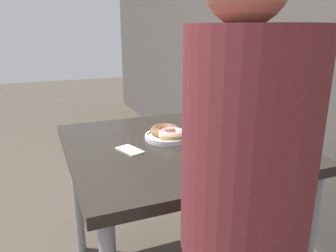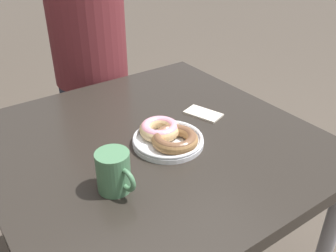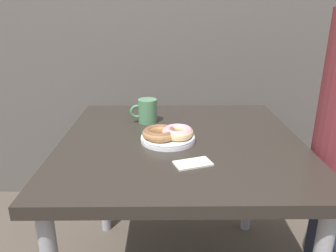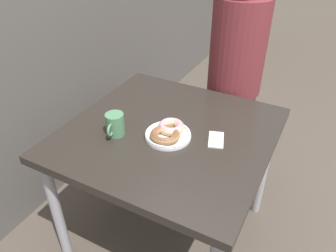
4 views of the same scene
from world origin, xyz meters
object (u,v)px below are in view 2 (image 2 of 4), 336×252
(dining_table, at_px, (153,161))
(person_figure, at_px, (90,64))
(coffee_mug, at_px, (114,171))
(napkin, at_px, (203,114))
(donut_plate, at_px, (168,136))

(dining_table, distance_m, person_figure, 0.66)
(coffee_mug, height_order, napkin, coffee_mug)
(person_figure, height_order, napkin, person_figure)
(dining_table, xyz_separation_m, napkin, (0.03, -0.22, 0.08))
(dining_table, distance_m, coffee_mug, 0.27)
(donut_plate, relative_size, coffee_mug, 1.92)
(dining_table, height_order, donut_plate, donut_plate)
(dining_table, relative_size, coffee_mug, 7.79)
(person_figure, bearing_deg, dining_table, 170.95)
(donut_plate, height_order, person_figure, person_figure)
(coffee_mug, height_order, person_figure, person_figure)
(dining_table, distance_m, donut_plate, 0.12)
(donut_plate, bearing_deg, dining_table, 23.96)
(coffee_mug, relative_size, napkin, 0.88)
(dining_table, height_order, napkin, napkin)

